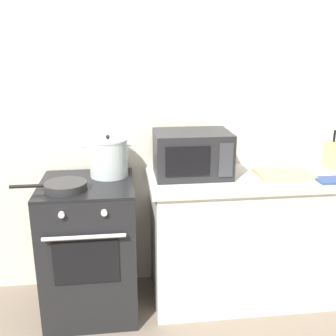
{
  "coord_description": "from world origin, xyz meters",
  "views": [
    {
      "loc": [
        -0.11,
        -1.83,
        1.74
      ],
      "look_at": [
        0.18,
        0.6,
        1.0
      ],
      "focal_mm": 42.08,
      "sensor_mm": 36.0,
      "label": 1
    }
  ],
  "objects_px": {
    "knife_block": "(334,154)",
    "microwave": "(192,154)",
    "cutting_board": "(284,174)",
    "frying_pan": "(65,186)",
    "stove": "(90,247)",
    "stock_pot": "(109,157)",
    "oven_mitt": "(331,180)"
  },
  "relations": [
    {
      "from": "microwave",
      "to": "frying_pan",
      "type": "bearing_deg",
      "value": -166.04
    },
    {
      "from": "stock_pot",
      "to": "knife_block",
      "type": "relative_size",
      "value": 1.21
    },
    {
      "from": "frying_pan",
      "to": "oven_mitt",
      "type": "relative_size",
      "value": 2.54
    },
    {
      "from": "stove",
      "to": "knife_block",
      "type": "height_order",
      "value": "knife_block"
    },
    {
      "from": "stove",
      "to": "knife_block",
      "type": "distance_m",
      "value": 1.84
    },
    {
      "from": "stove",
      "to": "oven_mitt",
      "type": "distance_m",
      "value": 1.64
    },
    {
      "from": "knife_block",
      "to": "microwave",
      "type": "bearing_deg",
      "value": -176.61
    },
    {
      "from": "stock_pot",
      "to": "oven_mitt",
      "type": "height_order",
      "value": "stock_pot"
    },
    {
      "from": "stove",
      "to": "oven_mitt",
      "type": "relative_size",
      "value": 5.11
    },
    {
      "from": "stock_pot",
      "to": "oven_mitt",
      "type": "xyz_separation_m",
      "value": [
        1.42,
        -0.29,
        -0.12
      ]
    },
    {
      "from": "stove",
      "to": "microwave",
      "type": "distance_m",
      "value": 0.93
    },
    {
      "from": "knife_block",
      "to": "cutting_board",
      "type": "bearing_deg",
      "value": -161.89
    },
    {
      "from": "oven_mitt",
      "to": "cutting_board",
      "type": "bearing_deg",
      "value": 147.49
    },
    {
      "from": "cutting_board",
      "to": "oven_mitt",
      "type": "distance_m",
      "value": 0.3
    },
    {
      "from": "microwave",
      "to": "knife_block",
      "type": "xyz_separation_m",
      "value": [
        1.05,
        0.06,
        -0.05
      ]
    },
    {
      "from": "stove",
      "to": "cutting_board",
      "type": "height_order",
      "value": "cutting_board"
    },
    {
      "from": "stock_pot",
      "to": "cutting_board",
      "type": "height_order",
      "value": "stock_pot"
    },
    {
      "from": "microwave",
      "to": "cutting_board",
      "type": "xyz_separation_m",
      "value": [
        0.62,
        -0.08,
        -0.14
      ]
    },
    {
      "from": "cutting_board",
      "to": "knife_block",
      "type": "bearing_deg",
      "value": 18.11
    },
    {
      "from": "microwave",
      "to": "oven_mitt",
      "type": "bearing_deg",
      "value": -15.31
    },
    {
      "from": "frying_pan",
      "to": "knife_block",
      "type": "relative_size",
      "value": 1.62
    },
    {
      "from": "stove",
      "to": "microwave",
      "type": "relative_size",
      "value": 1.84
    },
    {
      "from": "stock_pot",
      "to": "microwave",
      "type": "relative_size",
      "value": 0.69
    },
    {
      "from": "oven_mitt",
      "to": "knife_block",
      "type": "bearing_deg",
      "value": 59.46
    },
    {
      "from": "stove",
      "to": "knife_block",
      "type": "xyz_separation_m",
      "value": [
        1.75,
        0.14,
        0.56
      ]
    },
    {
      "from": "stove",
      "to": "knife_block",
      "type": "relative_size",
      "value": 3.26
    },
    {
      "from": "stove",
      "to": "knife_block",
      "type": "bearing_deg",
      "value": 4.62
    },
    {
      "from": "microwave",
      "to": "knife_block",
      "type": "bearing_deg",
      "value": 3.39
    },
    {
      "from": "microwave",
      "to": "oven_mitt",
      "type": "relative_size",
      "value": 2.78
    },
    {
      "from": "knife_block",
      "to": "frying_pan",
      "type": "bearing_deg",
      "value": -171.9
    },
    {
      "from": "stove",
      "to": "stock_pot",
      "type": "bearing_deg",
      "value": 43.16
    },
    {
      "from": "stock_pot",
      "to": "microwave",
      "type": "height_order",
      "value": "microwave"
    }
  ]
}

